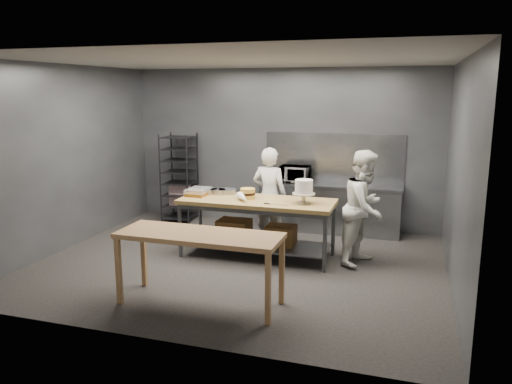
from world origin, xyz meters
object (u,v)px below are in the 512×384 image
speed_rack (179,178)px  layer_cake (248,193)px  chef_behind (269,196)px  work_table (256,221)px  chef_right (365,208)px  near_counter (199,240)px  microwave (295,174)px  frosted_cake_stand (304,188)px

speed_rack → layer_cake: bearing=-39.8°
speed_rack → chef_behind: size_ratio=1.06×
work_table → chef_right: size_ratio=1.39×
near_counter → speed_rack: speed_rack is taller
chef_behind → microwave: size_ratio=3.06×
work_table → layer_cake: 0.45m
work_table → chef_behind: size_ratio=1.45×
chef_behind → frosted_cake_stand: (0.76, -0.79, 0.32)m
near_counter → chef_behind: chef_behind is taller
speed_rack → chef_behind: (2.15, -0.96, -0.03)m
frosted_cake_stand → near_counter: bearing=-115.1°
near_counter → microwave: size_ratio=3.69×
speed_rack → microwave: bearing=2.0°
frosted_cake_stand → layer_cake: size_ratio=1.57×
chef_right → microwave: 2.15m
chef_behind → near_counter: bearing=92.3°
speed_rack → layer_cake: (2.00, -1.66, 0.14)m
work_table → frosted_cake_stand: (0.77, -0.06, 0.58)m
chef_right → frosted_cake_stand: (-0.88, -0.25, 0.29)m
speed_rack → microwave: (2.34, 0.08, 0.19)m
frosted_cake_stand → chef_behind: bearing=133.9°
work_table → chef_right: 1.69m
frosted_cake_stand → microwave: bearing=107.2°
work_table → chef_right: (1.65, 0.19, 0.29)m
work_table → frosted_cake_stand: frosted_cake_stand is taller
work_table → speed_rack: bearing=141.7°
work_table → layer_cake: (-0.14, 0.02, 0.43)m
chef_behind → chef_right: size_ratio=0.96×
work_table → near_counter: work_table is taller
chef_behind → frosted_cake_stand: bearing=138.7°
frosted_cake_stand → layer_cake: bearing=174.7°
chef_right → work_table: bearing=115.9°
chef_behind → speed_rack: bearing=-19.2°
near_counter → layer_cake: size_ratio=8.64×
microwave → layer_cake: microwave is taller
chef_behind → frosted_cake_stand: size_ratio=4.58×
work_table → layer_cake: layer_cake is taller
work_table → chef_behind: (0.02, 0.72, 0.26)m
chef_behind → microwave: bearing=-95.7°
chef_behind → layer_cake: chef_behind is taller
near_counter → layer_cake: bearing=91.1°
speed_rack → chef_right: speed_rack is taller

